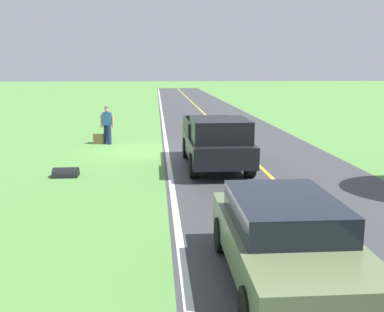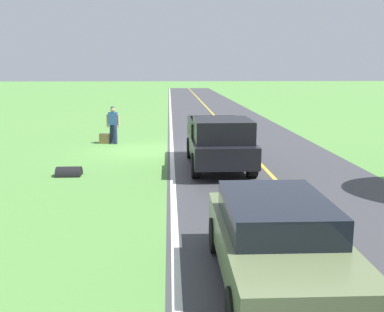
% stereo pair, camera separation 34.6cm
% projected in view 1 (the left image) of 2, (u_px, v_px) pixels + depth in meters
% --- Properties ---
extents(ground_plane, '(200.00, 200.00, 0.00)m').
position_uv_depth(ground_plane, '(145.00, 151.00, 19.35)').
color(ground_plane, '#568E42').
extents(road_surface, '(6.83, 120.00, 0.00)m').
position_uv_depth(road_surface, '(242.00, 150.00, 19.67)').
color(road_surface, '#3D3D42').
rests_on(road_surface, ground).
extents(lane_edge_line, '(0.16, 117.60, 0.00)m').
position_uv_depth(lane_edge_line, '(167.00, 151.00, 19.42)').
color(lane_edge_line, silver).
rests_on(lane_edge_line, ground).
extents(lane_centre_line, '(0.14, 117.60, 0.00)m').
position_uv_depth(lane_centre_line, '(242.00, 150.00, 19.67)').
color(lane_centre_line, gold).
rests_on(lane_centre_line, ground).
extents(hitchhiker_walking, '(0.62, 0.53, 1.75)m').
position_uv_depth(hitchhiker_walking, '(107.00, 123.00, 21.03)').
color(hitchhiker_walking, navy).
rests_on(hitchhiker_walking, ground).
extents(suitcase_carried, '(0.48, 0.24, 0.47)m').
position_uv_depth(suitcase_carried, '(98.00, 139.00, 21.10)').
color(suitcase_carried, brown).
rests_on(suitcase_carried, ground).
extents(pickup_truck_passing, '(2.11, 5.41, 1.82)m').
position_uv_depth(pickup_truck_passing, '(216.00, 141.00, 15.95)').
color(pickup_truck_passing, black).
rests_on(pickup_truck_passing, ground).
extents(sedan_ahead_same_lane, '(1.95, 4.41, 1.41)m').
position_uv_depth(sedan_ahead_same_lane, '(285.00, 238.00, 7.40)').
color(sedan_ahead_same_lane, '#66754C').
rests_on(sedan_ahead_same_lane, ground).
extents(drainage_culvert, '(0.80, 0.60, 0.60)m').
position_uv_depth(drainage_culvert, '(66.00, 176.00, 14.84)').
color(drainage_culvert, black).
rests_on(drainage_culvert, ground).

